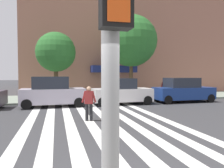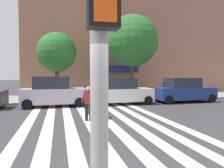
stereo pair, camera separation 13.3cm
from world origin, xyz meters
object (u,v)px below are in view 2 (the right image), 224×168
parked_car_third_in_line (122,92)px  pedestrian_bystander (166,87)px  street_tree_middle (132,41)px  pedestrian_dog_walker (88,101)px  dog_on_leash (104,110)px  parked_car_behind_first (53,92)px  street_tree_nearest (57,52)px  parked_car_fourth_in_line (184,91)px

parked_car_third_in_line → pedestrian_bystander: (4.53, 1.93, 0.17)m
street_tree_middle → pedestrian_dog_walker: street_tree_middle is taller
dog_on_leash → parked_car_behind_first: bearing=118.3°
pedestrian_dog_walker → pedestrian_bystander: size_ratio=1.00×
dog_on_leash → street_tree_nearest: bearing=106.0°
street_tree_middle → dog_on_leash: street_tree_middle is taller
dog_on_leash → parked_car_third_in_line: bearing=64.0°
parked_car_fourth_in_line → street_tree_nearest: (-9.77, 3.38, 3.11)m
parked_car_third_in_line → pedestrian_bystander: 4.93m
parked_car_third_in_line → street_tree_nearest: 6.55m
street_tree_middle → dog_on_leash: size_ratio=6.64×
parked_car_fourth_in_line → dog_on_leash: bearing=-147.3°
pedestrian_bystander → street_tree_middle: bearing=152.0°
street_tree_nearest → dog_on_leash: 9.20m
parked_car_behind_first → dog_on_leash: 5.44m
parked_car_fourth_in_line → street_tree_middle: size_ratio=0.64×
parked_car_behind_first → parked_car_fourth_in_line: parked_car_behind_first is taller
parked_car_fourth_in_line → pedestrian_bystander: (-0.59, 1.93, 0.15)m
pedestrian_dog_walker → parked_car_third_in_line: bearing=58.3°
pedestrian_dog_walker → pedestrian_bystander: 10.42m
street_tree_nearest → pedestrian_bystander: size_ratio=3.38×
parked_car_behind_first → parked_car_third_in_line: parked_car_behind_first is taller
parked_car_behind_first → pedestrian_bystander: bearing=11.6°
parked_car_behind_first → street_tree_middle: (6.82, 3.32, 4.22)m
parked_car_behind_first → pedestrian_bystander: (9.42, 1.93, 0.10)m
street_tree_middle → parked_car_fourth_in_line: bearing=-46.1°
street_tree_nearest → dog_on_leash: street_tree_nearest is taller
street_tree_nearest → pedestrian_bystander: 9.75m
parked_car_third_in_line → street_tree_middle: 5.76m
dog_on_leash → pedestrian_bystander: (6.85, 6.70, 0.63)m
pedestrian_dog_walker → pedestrian_bystander: (7.68, 7.04, 0.15)m
street_tree_nearest → parked_car_behind_first: bearing=-94.1°
pedestrian_bystander → dog_on_leash: bearing=-135.6°
street_tree_nearest → pedestrian_dog_walker: (1.50, -8.48, -3.11)m
street_tree_middle → pedestrian_bystander: bearing=-28.0°
street_tree_nearest → street_tree_middle: bearing=-0.5°
parked_car_third_in_line → parked_car_fourth_in_line: size_ratio=0.91×
street_tree_middle → pedestrian_dog_walker: bearing=-121.0°
parked_car_third_in_line → street_tree_nearest: street_tree_nearest is taller
dog_on_leash → pedestrian_bystander: bearing=44.4°
pedestrian_dog_walker → parked_car_fourth_in_line: bearing=31.7°
parked_car_behind_first → pedestrian_dog_walker: parked_car_behind_first is taller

